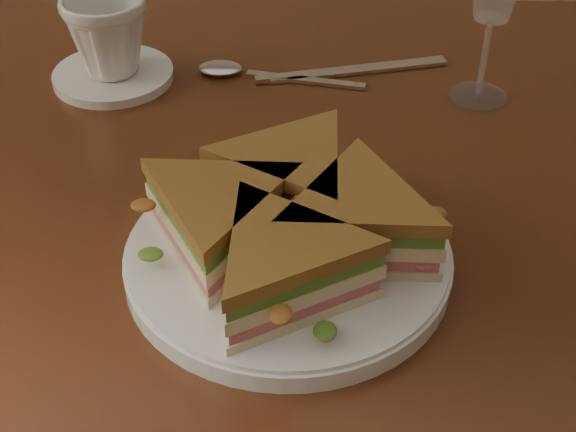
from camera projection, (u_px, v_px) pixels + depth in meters
The scene contains 8 objects.
table at pixel (261, 261), 0.78m from camera, with size 1.20×0.80×0.75m.
plate at pixel (288, 258), 0.63m from camera, with size 0.25×0.25×0.02m, color white.
sandwich_wedges at pixel (288, 221), 0.60m from camera, with size 0.25×0.25×0.06m.
crisps_mound at pixel (288, 225), 0.61m from camera, with size 0.09×0.09×0.05m, color #C25818, non-canonical shape.
spoon at pixel (241, 72), 0.87m from camera, with size 0.18×0.05×0.01m.
knife at pixel (346, 72), 0.87m from camera, with size 0.21×0.07×0.00m.
saucer at pixel (113, 75), 0.86m from camera, with size 0.13×0.13×0.01m, color white.
coffee_cup at pixel (107, 36), 0.83m from camera, with size 0.09×0.09×0.08m, color white.
Camera 1 is at (0.05, -0.58, 1.18)m, focal length 50.00 mm.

